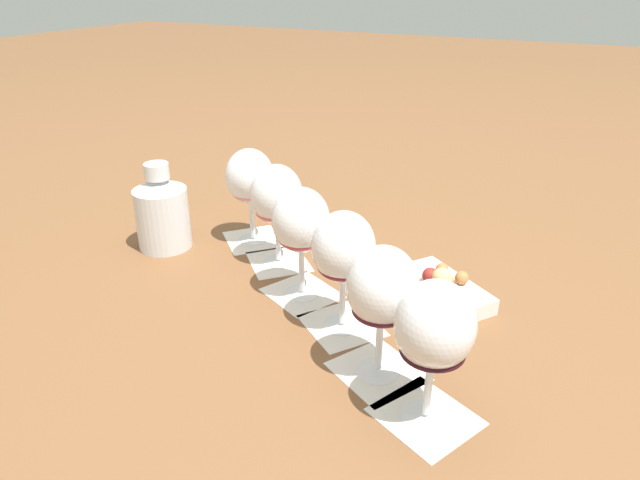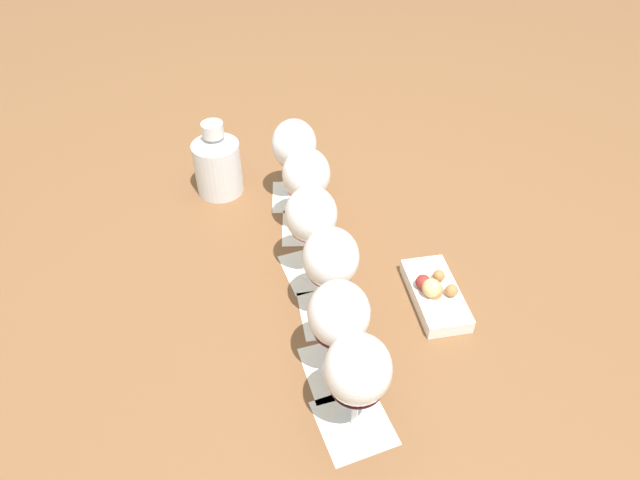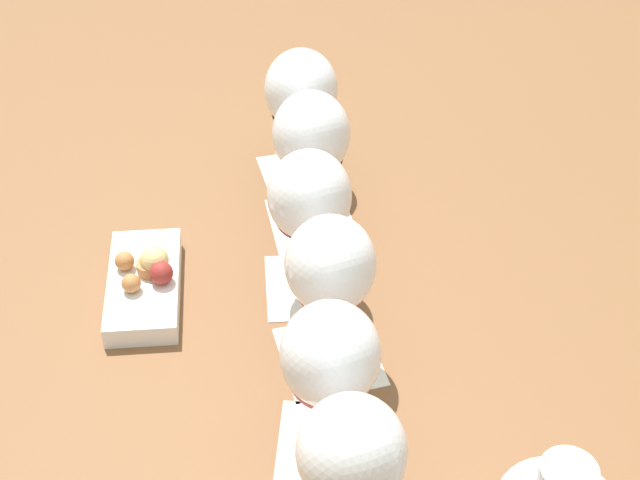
{
  "view_description": "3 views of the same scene",
  "coord_description": "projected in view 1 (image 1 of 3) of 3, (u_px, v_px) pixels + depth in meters",
  "views": [
    {
      "loc": [
        0.72,
        0.36,
        0.52
      ],
      "look_at": [
        -0.0,
        0.0,
        0.13
      ],
      "focal_mm": 32.0,
      "sensor_mm": 36.0,
      "label": 1
    },
    {
      "loc": [
        0.54,
        0.52,
        0.8
      ],
      "look_at": [
        -0.0,
        0.0,
        0.13
      ],
      "focal_mm": 32.0,
      "sensor_mm": 36.0,
      "label": 2
    },
    {
      "loc": [
        -0.53,
        -0.62,
        0.81
      ],
      "look_at": [
        -0.0,
        0.0,
        0.13
      ],
      "focal_mm": 55.0,
      "sensor_mm": 36.0,
      "label": 3
    }
  ],
  "objects": [
    {
      "name": "wine_glass_5",
      "position": [
        434.0,
        330.0,
        0.66
      ],
      "size": [
        0.1,
        0.1,
        0.19
      ],
      "color": "white",
      "rests_on": "tasting_card_5"
    },
    {
      "name": "tasting_card_1",
      "position": [
        279.0,
        261.0,
        1.1
      ],
      "size": [
        0.16,
        0.16,
        0.0
      ],
      "color": "silver",
      "rests_on": "ground_plane"
    },
    {
      "name": "wine_glass_2",
      "position": [
        301.0,
        224.0,
        0.93
      ],
      "size": [
        0.1,
        0.1,
        0.19
      ],
      "color": "white",
      "rests_on": "tasting_card_2"
    },
    {
      "name": "tasting_card_0",
      "position": [
        253.0,
        240.0,
        1.18
      ],
      "size": [
        0.16,
        0.16,
        0.0
      ],
      "color": "silver",
      "rests_on": "ground_plane"
    },
    {
      "name": "snack_dish",
      "position": [
        443.0,
        287.0,
        0.97
      ],
      "size": [
        0.17,
        0.19,
        0.06
      ],
      "color": "white",
      "rests_on": "ground_plane"
    },
    {
      "name": "ground_plane",
      "position": [
        320.0,
        308.0,
        0.95
      ],
      "size": [
        8.0,
        8.0,
        0.0
      ],
      "primitive_type": "plane",
      "color": "brown"
    },
    {
      "name": "wine_glass_0",
      "position": [
        250.0,
        180.0,
        1.13
      ],
      "size": [
        0.1,
        0.1,
        0.19
      ],
      "color": "white",
      "rests_on": "tasting_card_0"
    },
    {
      "name": "tasting_card_5",
      "position": [
        425.0,
        416.0,
        0.72
      ],
      "size": [
        0.15,
        0.15,
        0.0
      ],
      "color": "silver",
      "rests_on": "ground_plane"
    },
    {
      "name": "tasting_card_4",
      "position": [
        378.0,
        371.0,
        0.8
      ],
      "size": [
        0.15,
        0.15,
        0.0
      ],
      "color": "silver",
      "rests_on": "ground_plane"
    },
    {
      "name": "wine_glass_1",
      "position": [
        277.0,
        198.0,
        1.04
      ],
      "size": [
        0.1,
        0.1,
        0.19
      ],
      "color": "white",
      "rests_on": "tasting_card_1"
    },
    {
      "name": "ceramic_vase",
      "position": [
        162.0,
        212.0,
        1.13
      ],
      "size": [
        0.1,
        0.1,
        0.18
      ],
      "color": "silver",
      "rests_on": "ground_plane"
    },
    {
      "name": "tasting_card_2",
      "position": [
        302.0,
        293.0,
        0.99
      ],
      "size": [
        0.15,
        0.15,
        0.0
      ],
      "color": "silver",
      "rests_on": "ground_plane"
    },
    {
      "name": "wine_glass_3",
      "position": [
        343.0,
        251.0,
        0.85
      ],
      "size": [
        0.1,
        0.1,
        0.19
      ],
      "color": "white",
      "rests_on": "tasting_card_3"
    },
    {
      "name": "tasting_card_3",
      "position": [
        342.0,
        325.0,
        0.9
      ],
      "size": [
        0.15,
        0.16,
        0.0
      ],
      "color": "silver",
      "rests_on": "ground_plane"
    },
    {
      "name": "wine_glass_4",
      "position": [
        382.0,
        291.0,
        0.74
      ],
      "size": [
        0.1,
        0.1,
        0.19
      ],
      "color": "white",
      "rests_on": "tasting_card_4"
    }
  ]
}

